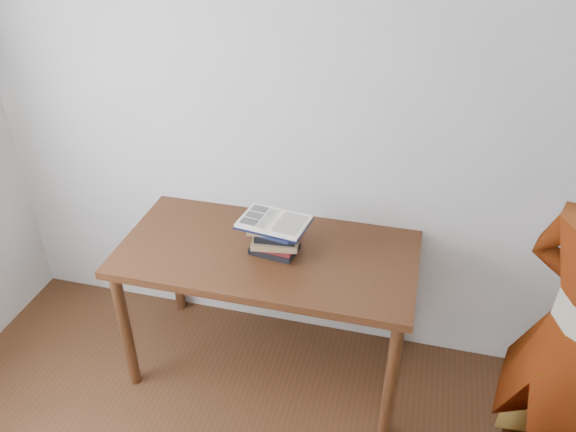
# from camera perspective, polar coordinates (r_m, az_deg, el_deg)

# --- Properties ---
(room_shell) EXTENTS (3.54, 3.54, 2.62)m
(room_shell) POSITION_cam_1_polar(r_m,az_deg,el_deg) (1.37, -19.69, -8.21)
(room_shell) COLOR silver
(room_shell) RESTS_ON ground
(desk) EXTENTS (1.50, 0.75, 0.81)m
(desk) POSITION_cam_1_polar(r_m,az_deg,el_deg) (2.90, -2.08, -5.03)
(desk) COLOR #4F2913
(desk) RESTS_ON ground
(book_stack) EXTENTS (0.26, 0.21, 0.18)m
(book_stack) POSITION_cam_1_polar(r_m,az_deg,el_deg) (2.77, -1.38, -2.11)
(book_stack) COLOR black
(book_stack) RESTS_ON desk
(open_book) EXTENTS (0.36, 0.27, 0.03)m
(open_book) POSITION_cam_1_polar(r_m,az_deg,el_deg) (2.70, -1.44, -0.61)
(open_book) COLOR black
(open_book) RESTS_ON book_stack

